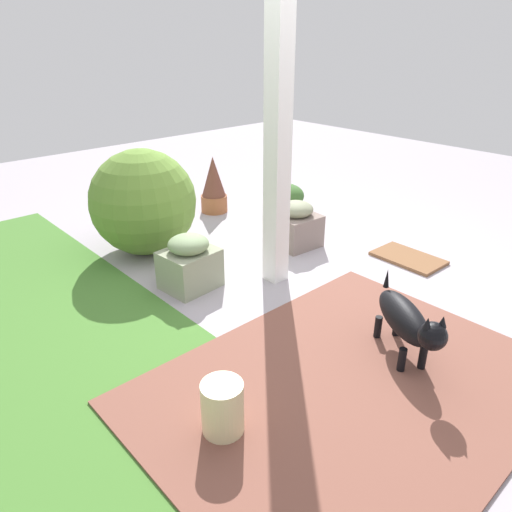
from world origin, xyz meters
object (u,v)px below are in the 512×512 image
terracotta_pot_spiky (214,186)px  stone_planter_mid (190,263)px  stone_planter_nearest (296,225)px  porch_pillar (278,146)px  doormat (408,258)px  round_shrub (143,202)px  dog (407,321)px  terracotta_pot_broad (285,199)px  ceramic_urn (223,409)px

terracotta_pot_spiky → stone_planter_mid: bearing=136.2°
stone_planter_nearest → porch_pillar: bearing=120.5°
stone_planter_mid → doormat: (-0.92, -1.79, -0.20)m
stone_planter_mid → round_shrub: bearing=-7.4°
stone_planter_nearest → doormat: (-0.94, -0.53, -0.19)m
dog → stone_planter_mid: bearing=14.6°
stone_planter_nearest → terracotta_pot_broad: bearing=-36.0°
stone_planter_nearest → dog: 1.90m
porch_pillar → doormat: size_ratio=3.68×
stone_planter_mid → round_shrub: (0.87, -0.11, 0.27)m
terracotta_pot_broad → dog: size_ratio=0.64×
porch_pillar → dog: 1.59m
round_shrub → doormat: bearing=-137.0°
round_shrub → dog: 2.59m
stone_planter_mid → terracotta_pot_broad: stone_planter_mid is taller
porch_pillar → terracotta_pot_spiky: bearing=-21.2°
doormat → porch_pillar: bearing=64.3°
porch_pillar → stone_planter_mid: 1.16m
porch_pillar → terracotta_pot_broad: 1.61m
stone_planter_nearest → ceramic_urn: size_ratio=1.45×
terracotta_pot_broad → ceramic_urn: (-1.95, 2.43, -0.10)m
terracotta_pot_broad → doormat: terracotta_pot_broad is taller
porch_pillar → stone_planter_nearest: (0.38, -0.64, -0.92)m
porch_pillar → ceramic_urn: porch_pillar is taller
dog → doormat: 1.57m
porch_pillar → terracotta_pot_broad: bearing=-48.7°
terracotta_pot_spiky → ceramic_urn: 3.43m
ceramic_urn → doormat: size_ratio=0.50×
stone_planter_nearest → terracotta_pot_spiky: (1.31, -0.01, 0.10)m
stone_planter_nearest → ceramic_urn: 2.50m
terracotta_pot_spiky → stone_planter_nearest: bearing=179.4°
round_shrub → doormat: (-1.79, -1.67, -0.47)m
porch_pillar → dog: (-1.33, 0.17, -0.84)m
round_shrub → terracotta_pot_spiky: size_ratio=1.50×
stone_planter_mid → terracotta_pot_spiky: (1.33, -1.27, 0.09)m
round_shrub → dog: bearing=-172.7°
stone_planter_mid → terracotta_pot_spiky: 1.84m
stone_planter_mid → terracotta_pot_broad: (0.53, -1.64, 0.04)m
stone_planter_mid → terracotta_pot_broad: bearing=-71.9°
porch_pillar → stone_planter_nearest: 1.18m
porch_pillar → round_shrub: size_ratio=2.31×
terracotta_pot_spiky → dog: size_ratio=0.97×
stone_planter_mid → doormat: stone_planter_mid is taller
porch_pillar → round_shrub: bearing=22.2°
dog → ceramic_urn: dog is taller
terracotta_pot_spiky → doormat: size_ratio=1.06×
round_shrub → terracotta_pot_broad: (-0.34, -1.52, -0.23)m
round_shrub → terracotta_pot_broad: bearing=-102.4°
round_shrub → terracotta_pot_broad: size_ratio=2.28×
porch_pillar → round_shrub: (1.23, 0.50, -0.64)m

